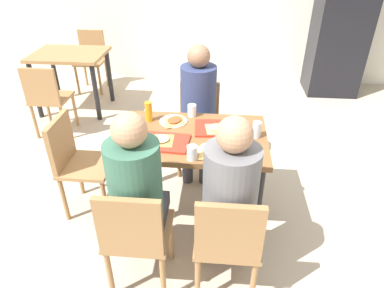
{
  "coord_description": "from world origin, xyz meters",
  "views": [
    {
      "loc": [
        0.19,
        -2.19,
        2.06
      ],
      "look_at": [
        0.0,
        0.0,
        0.69
      ],
      "focal_mm": 32.05,
      "sensor_mm": 36.0,
      "label": 1
    }
  ],
  "objects": [
    {
      "name": "chair_far_side",
      "position": [
        0.0,
        0.75,
        0.5
      ],
      "size": [
        0.4,
        0.4,
        0.86
      ],
      "color": "#9E7247",
      "rests_on": "ground_plane"
    },
    {
      "name": "condiment_bottle",
      "position": [
        -0.36,
        0.2,
        0.85
      ],
      "size": [
        0.06,
        0.06,
        0.16
      ],
      "primitive_type": "cylinder",
      "color": "orange",
      "rests_on": "main_table"
    },
    {
      "name": "paper_plate_near_edge",
      "position": [
        0.17,
        -0.2,
        0.77
      ],
      "size": [
        0.22,
        0.22,
        0.01
      ],
      "primitive_type": "cylinder",
      "color": "white",
      "rests_on": "main_table"
    },
    {
      "name": "main_table",
      "position": [
        0.0,
        0.0,
        0.66
      ],
      "size": [
        1.11,
        0.74,
        0.77
      ],
      "color": "brown",
      "rests_on": "ground_plane"
    },
    {
      "name": "soda_can",
      "position": [
        0.47,
        0.02,
        0.83
      ],
      "size": [
        0.07,
        0.07,
        0.12
      ],
      "primitive_type": "cylinder",
      "color": "#B7BCC6",
      "rests_on": "main_table"
    },
    {
      "name": "plastic_cup_a",
      "position": [
        -0.03,
        0.31,
        0.82
      ],
      "size": [
        0.07,
        0.07,
        0.1
      ],
      "primitive_type": "cylinder",
      "color": "white",
      "rests_on": "main_table"
    },
    {
      "name": "chair_near_left",
      "position": [
        -0.28,
        -0.75,
        0.5
      ],
      "size": [
        0.4,
        0.4,
        0.86
      ],
      "color": "#9E7247",
      "rests_on": "ground_plane"
    },
    {
      "name": "chair_left_end",
      "position": [
        -0.94,
        0.0,
        0.5
      ],
      "size": [
        0.4,
        0.4,
        0.86
      ],
      "color": "#9E7247",
      "rests_on": "ground_plane"
    },
    {
      "name": "foil_bundle",
      "position": [
        -0.47,
        -0.02,
        0.82
      ],
      "size": [
        0.1,
        0.1,
        0.1
      ],
      "primitive_type": "sphere",
      "color": "silver",
      "rests_on": "main_table"
    },
    {
      "name": "background_table",
      "position": [
        -1.73,
        1.91,
        0.64
      ],
      "size": [
        0.9,
        0.7,
        0.77
      ],
      "color": "#9E7247",
      "rests_on": "ground_plane"
    },
    {
      "name": "person_far_side",
      "position": [
        -0.0,
        0.61,
        0.75
      ],
      "size": [
        0.32,
        0.42,
        1.27
      ],
      "color": "#383842",
      "rests_on": "ground_plane"
    },
    {
      "name": "background_chair_near",
      "position": [
        -1.73,
        1.18,
        0.5
      ],
      "size": [
        0.4,
        0.4,
        0.86
      ],
      "color": "#9E7247",
      "rests_on": "ground_plane"
    },
    {
      "name": "tray_red_far",
      "position": [
        0.19,
        0.11,
        0.78
      ],
      "size": [
        0.38,
        0.28,
        0.02
      ],
      "primitive_type": "cube",
      "rotation": [
        0.0,
        0.0,
        0.07
      ],
      "color": "red",
      "rests_on": "main_table"
    },
    {
      "name": "pizza_slice_c",
      "position": [
        -0.16,
        0.19,
        0.79
      ],
      "size": [
        0.21,
        0.23,
        0.02
      ],
      "color": "tan",
      "rests_on": "paper_plate_center"
    },
    {
      "name": "background_chair_far",
      "position": [
        -1.73,
        2.64,
        0.5
      ],
      "size": [
        0.4,
        0.4,
        0.86
      ],
      "color": "#9E7247",
      "rests_on": "ground_plane"
    },
    {
      "name": "tray_red_near",
      "position": [
        -0.19,
        -0.13,
        0.78
      ],
      "size": [
        0.38,
        0.28,
        0.02
      ],
      "primitive_type": "cube",
      "rotation": [
        0.0,
        0.0,
        -0.07
      ],
      "color": "red",
      "rests_on": "main_table"
    },
    {
      "name": "drink_fridge",
      "position": [
        1.82,
        2.85,
        0.95
      ],
      "size": [
        0.7,
        0.6,
        1.9
      ],
      "primitive_type": "cube",
      "color": "black",
      "rests_on": "ground_plane"
    },
    {
      "name": "person_in_red",
      "position": [
        -0.28,
        -0.61,
        0.75
      ],
      "size": [
        0.32,
        0.42,
        1.27
      ],
      "color": "#383842",
      "rests_on": "ground_plane"
    },
    {
      "name": "paper_plate_center",
      "position": [
        -0.17,
        0.2,
        0.77
      ],
      "size": [
        0.22,
        0.22,
        0.01
      ],
      "primitive_type": "cylinder",
      "color": "white",
      "rests_on": "main_table"
    },
    {
      "name": "chair_near_right",
      "position": [
        0.28,
        -0.75,
        0.5
      ],
      "size": [
        0.4,
        0.4,
        0.86
      ],
      "color": "#9E7247",
      "rests_on": "ground_plane"
    },
    {
      "name": "pizza_slice_b",
      "position": [
        0.18,
        0.08,
        0.79
      ],
      "size": [
        0.23,
        0.23,
        0.02
      ],
      "color": "#DBAD60",
      "rests_on": "tray_red_far"
    },
    {
      "name": "pizza_slice_a",
      "position": [
        -0.21,
        -0.12,
        0.79
      ],
      "size": [
        0.25,
        0.25,
        0.02
      ],
      "color": "#C68C47",
      "rests_on": "tray_red_near"
    },
    {
      "name": "person_in_brown_jacket",
      "position": [
        0.28,
        -0.61,
        0.75
      ],
      "size": [
        0.32,
        0.42,
        1.27
      ],
      "color": "#383842",
      "rests_on": "ground_plane"
    },
    {
      "name": "ground_plane",
      "position": [
        0.0,
        0.0,
        -0.01
      ],
      "size": [
        10.0,
        10.0,
        0.02
      ],
      "primitive_type": "cube",
      "color": "#B7A893"
    },
    {
      "name": "plastic_cup_b",
      "position": [
        0.03,
        -0.31,
        0.82
      ],
      "size": [
        0.07,
        0.07,
        0.1
      ],
      "primitive_type": "cylinder",
      "color": "white",
      "rests_on": "main_table"
    },
    {
      "name": "pizza_slice_d",
      "position": [
        0.18,
        -0.22,
        0.79
      ],
      "size": [
        0.28,
        0.28,
        0.02
      ],
      "color": "tan",
      "rests_on": "paper_plate_near_edge"
    }
  ]
}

